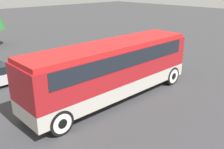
# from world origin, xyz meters

# --- Properties ---
(ground_plane) EXTENTS (120.00, 120.00, 0.00)m
(ground_plane) POSITION_xyz_m (0.00, 0.00, 0.00)
(ground_plane) COLOR #38383A
(tour_bus) EXTENTS (10.71, 2.63, 3.30)m
(tour_bus) POSITION_xyz_m (0.10, 0.00, 2.00)
(tour_bus) COLOR #B7B2A8
(tour_bus) RESTS_ON ground_plane
(parked_car_near) EXTENTS (4.13, 1.95, 1.33)m
(parked_car_near) POSITION_xyz_m (0.81, 5.65, 0.67)
(parked_car_near) COLOR navy
(parked_car_near) RESTS_ON ground_plane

